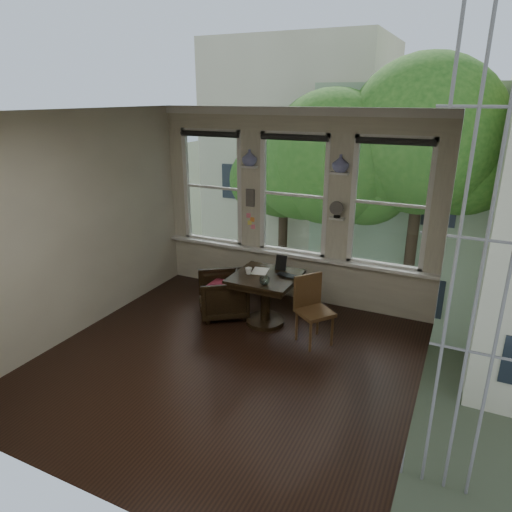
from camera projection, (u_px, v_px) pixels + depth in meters
The scene contains 25 objects.
ground at pixel (226, 362), 5.71m from camera, with size 4.50×4.50×0.00m, color black.
ceiling at pixel (220, 111), 4.72m from camera, with size 4.50×4.50×0.00m, color silver.
wall_back at pixel (294, 207), 7.13m from camera, with size 4.50×4.50×0.00m, color beige.
wall_front at pixel (71, 337), 3.30m from camera, with size 4.50×4.50×0.00m, color beige.
wall_left at pixel (78, 226), 6.13m from camera, with size 4.50×4.50×0.00m, color beige.
wall_right at pixel (431, 281), 4.30m from camera, with size 4.50×4.50×0.00m, color beige.
window_left at pixel (214, 187), 7.65m from camera, with size 1.10×0.12×1.90m, color white, non-canonical shape.
window_center at pixel (294, 195), 7.06m from camera, with size 1.10×0.12×1.90m, color white, non-canonical shape.
window_right at pixel (390, 204), 6.48m from camera, with size 1.10×0.12×1.90m, color white, non-canonical shape.
shelf_left at pixel (250, 167), 7.14m from camera, with size 0.26×0.16×0.03m, color white.
shelf_right at pixel (340, 173), 6.55m from camera, with size 0.26×0.16×0.03m, color white.
intercom at pixel (250, 198), 7.33m from camera, with size 0.14×0.06×0.28m, color #59544F.
sticky_notes at pixel (251, 219), 7.45m from camera, with size 0.16×0.01×0.24m, color pink, non-canonical shape.
desk_fan at pixel (337, 212), 6.72m from camera, with size 0.20×0.20×0.24m, color #59544F, non-canonical shape.
vase_left at pixel (249, 158), 7.09m from camera, with size 0.24×0.24×0.25m, color silver.
vase_right at pixel (340, 163), 6.50m from camera, with size 0.24×0.24×0.25m, color silver.
table at pixel (265, 299), 6.58m from camera, with size 0.90×0.90×0.75m, color black, non-canonical shape.
armchair_left at pixel (223, 295), 6.84m from camera, with size 0.69×0.72×0.65m, color black.
cushion_red at pixel (223, 287), 6.80m from camera, with size 0.45×0.45×0.06m, color maroon.
side_chair_right at pixel (315, 312), 6.01m from camera, with size 0.42×0.42×0.92m, color #4E341B, non-canonical shape.
laptop at pixel (286, 277), 6.35m from camera, with size 0.34×0.22×0.03m, color black.
mug at pixel (249, 271), 6.48m from camera, with size 0.10×0.10×0.09m, color white.
drinking_glass at pixel (264, 281), 6.12m from camera, with size 0.13×0.13×0.11m, color white.
tablet at pixel (281, 263), 6.62m from camera, with size 0.16×0.02×0.22m, color black.
papers at pixel (260, 271), 6.60m from camera, with size 0.22×0.30×0.00m, color silver.
Camera 1 is at (2.46, -4.30, 3.16)m, focal length 32.00 mm.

